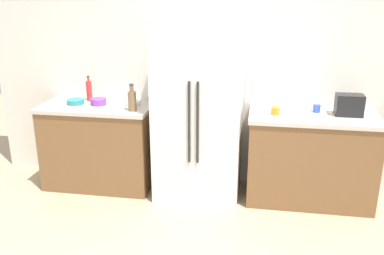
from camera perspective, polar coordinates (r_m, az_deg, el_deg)
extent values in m
cube|color=silver|center=(4.43, 3.92, 11.43)|extent=(5.12, 0.10, 3.07)
cube|color=brown|center=(4.65, -12.51, -2.60)|extent=(1.15, 0.60, 0.87)
cube|color=beige|center=(4.51, -12.91, 2.82)|extent=(1.18, 0.63, 0.04)
cube|color=brown|center=(4.37, 15.84, -4.30)|extent=(1.22, 0.60, 0.87)
cube|color=beige|center=(4.22, 16.38, 1.43)|extent=(1.25, 0.63, 0.04)
cube|color=white|center=(4.20, 0.92, 1.98)|extent=(0.86, 0.64, 1.76)
cylinder|color=#262628|center=(3.89, -0.39, 0.63)|extent=(0.02, 0.02, 0.79)
cylinder|color=#262628|center=(3.88, 0.77, 0.57)|extent=(0.02, 0.02, 0.79)
cube|color=black|center=(4.27, 20.74, 2.90)|extent=(0.25, 0.16, 0.21)
cylinder|color=brown|center=(4.19, -8.21, 3.57)|extent=(0.08, 0.08, 0.20)
cylinder|color=brown|center=(4.16, -8.29, 5.29)|extent=(0.04, 0.04, 0.06)
cylinder|color=#333338|center=(4.15, -8.31, 5.82)|extent=(0.04, 0.04, 0.02)
cylinder|color=red|center=(4.68, -13.91, 4.88)|extent=(0.06, 0.06, 0.21)
cylinder|color=red|center=(4.65, -14.03, 6.43)|extent=(0.02, 0.02, 0.05)
cylinder|color=#333338|center=(4.64, -14.06, 6.80)|extent=(0.03, 0.03, 0.02)
cylinder|color=blue|center=(4.30, 16.71, 2.52)|extent=(0.07, 0.07, 0.08)
cylinder|color=orange|center=(4.12, 11.37, 2.26)|extent=(0.08, 0.08, 0.08)
cylinder|color=white|center=(4.41, -8.09, 3.33)|extent=(0.16, 0.16, 0.05)
cylinder|color=teal|center=(4.59, -15.67, 3.44)|extent=(0.18, 0.18, 0.05)
cylinder|color=purple|center=(4.50, -12.69, 3.48)|extent=(0.17, 0.17, 0.07)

